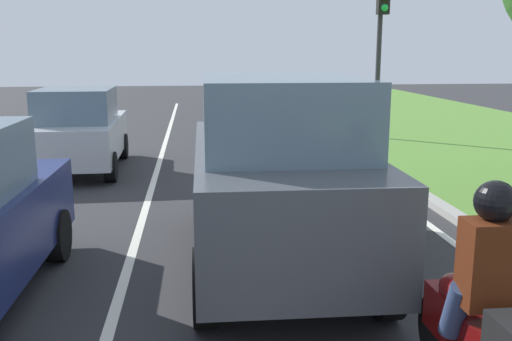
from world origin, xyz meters
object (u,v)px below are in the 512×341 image
car_hatchback_far (80,130)px  traffic_light_near_right (381,28)px  car_suv_ahead (277,171)px  rider_person (490,261)px

car_hatchback_far → traffic_light_near_right: (7.67, 3.43, 2.27)m
car_suv_ahead → rider_person: 3.27m
car_hatchback_far → rider_person: bearing=-65.5°
car_hatchback_far → rider_person: car_hatchback_far is taller
car_hatchback_far → rider_person: 10.07m
car_hatchback_far → traffic_light_near_right: traffic_light_near_right is taller
traffic_light_near_right → car_hatchback_far: bearing=-155.9°
car_hatchback_far → car_suv_ahead: bearing=-61.6°
rider_person → car_suv_ahead: bearing=108.2°
car_hatchback_far → rider_person: size_ratio=3.21×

